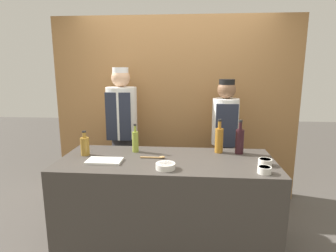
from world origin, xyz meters
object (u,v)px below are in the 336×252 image
bottle_amber (219,140)px  wooden_spoon (156,157)px  cutting_board (104,161)px  chef_left (122,133)px  bottle_oil (135,141)px  bottle_wine (240,141)px  sauce_bowl_purple (265,162)px  chef_right (225,140)px  bottle_vinegar (85,146)px  sauce_bowl_brown (165,166)px  sauce_bowl_white (264,170)px

bottle_amber → wooden_spoon: 0.66m
cutting_board → chef_left: size_ratio=0.18×
bottle_oil → bottle_wine: (1.03, 0.03, 0.02)m
sauce_bowl_purple → chef_right: (-0.24, 0.96, -0.06)m
cutting_board → chef_left: bearing=94.6°
sauce_bowl_purple → cutting_board: 1.42m
bottle_wine → wooden_spoon: 0.84m
bottle_wine → chef_left: bearing=154.5°
bottle_vinegar → bottle_amber: 1.31m
sauce_bowl_brown → chef_left: bearing=119.8°
sauce_bowl_white → chef_right: bearing=99.1°
bottle_vinegar → cutting_board: bearing=-36.5°
sauce_bowl_purple → bottle_amber: bearing=136.2°
cutting_board → bottle_wine: bearing=16.0°
sauce_bowl_brown → sauce_bowl_purple: (0.85, 0.16, 0.00)m
bottle_amber → wooden_spoon: size_ratio=1.44×
bottle_vinegar → sauce_bowl_purple: bearing=-5.2°
bottle_oil → chef_right: bearing=34.5°
sauce_bowl_white → sauce_bowl_purple: size_ratio=0.94×
cutting_board → chef_right: (1.18, 0.99, -0.04)m
sauce_bowl_brown → bottle_amber: bearing=46.5°
sauce_bowl_white → bottle_vinegar: 1.65m
sauce_bowl_purple → cutting_board: (-1.42, -0.03, -0.02)m
bottle_vinegar → chef_right: chef_right is taller
sauce_bowl_white → wooden_spoon: sauce_bowl_white is taller
cutting_board → bottle_oil: 0.41m
bottle_oil → wooden_spoon: 0.32m
bottle_wine → chef_left: (-1.33, 0.63, -0.10)m
sauce_bowl_white → wooden_spoon: (-0.92, 0.30, -0.02)m
cutting_board → bottle_amber: bearing=19.9°
sauce_bowl_brown → sauce_bowl_purple: bearing=10.7°
wooden_spoon → chef_left: chef_left is taller
sauce_bowl_white → chef_left: 1.85m
sauce_bowl_white → bottle_oil: (-1.15, 0.50, 0.08)m
sauce_bowl_white → bottle_vinegar: size_ratio=0.46×
sauce_bowl_brown → bottle_wine: (0.68, 0.49, 0.10)m
bottle_wine → chef_left: 1.47m
bottle_wine → bottle_amber: bearing=173.8°
bottle_wine → sauce_bowl_brown: bearing=-144.3°
cutting_board → bottle_vinegar: (-0.25, 0.18, 0.08)m
bottle_vinegar → chef_right: size_ratio=0.15×
sauce_bowl_purple → cutting_board: bearing=-178.8°
sauce_bowl_brown → chef_left: size_ratio=0.09×
cutting_board → bottle_wine: (1.25, 0.36, 0.12)m
wooden_spoon → bottle_vinegar: bearing=176.3°
cutting_board → sauce_bowl_purple: bearing=1.2°
sauce_bowl_purple → bottle_amber: bottle_amber is taller
sauce_bowl_white → bottle_vinegar: (-1.61, 0.34, 0.06)m
sauce_bowl_purple → bottle_amber: 0.52m
bottle_wine → chef_right: chef_right is taller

